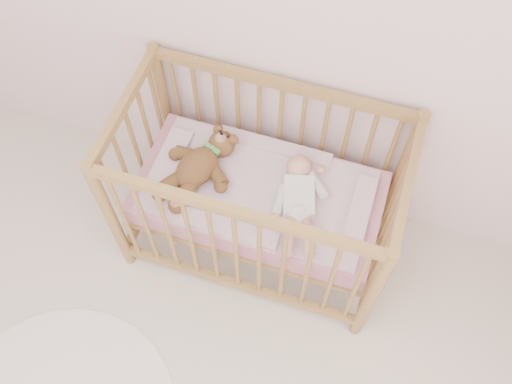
% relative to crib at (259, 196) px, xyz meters
% --- Properties ---
extents(wall_back, '(4.00, 0.02, 2.70)m').
position_rel_crib_xyz_m(wall_back, '(-0.23, 0.40, 0.85)').
color(wall_back, silver).
rests_on(wall_back, floor).
extents(crib, '(1.36, 0.76, 1.00)m').
position_rel_crib_xyz_m(crib, '(0.00, 0.00, 0.00)').
color(crib, olive).
rests_on(crib, floor).
extents(mattress, '(1.22, 0.62, 0.13)m').
position_rel_crib_xyz_m(mattress, '(0.00, 0.00, -0.01)').
color(mattress, '#C87C94').
rests_on(mattress, crib).
extents(blanket, '(1.10, 0.58, 0.06)m').
position_rel_crib_xyz_m(blanket, '(0.00, 0.00, 0.06)').
color(blanket, '#CF8EA8').
rests_on(blanket, mattress).
extents(baby, '(0.42, 0.62, 0.14)m').
position_rel_crib_xyz_m(baby, '(0.20, -0.02, 0.14)').
color(baby, white).
rests_on(baby, blanket).
extents(teddy_bear, '(0.55, 0.64, 0.15)m').
position_rel_crib_xyz_m(teddy_bear, '(-0.31, -0.02, 0.15)').
color(teddy_bear, brown).
rests_on(teddy_bear, blanket).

